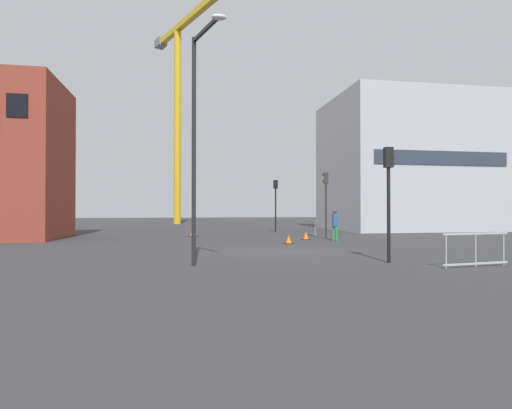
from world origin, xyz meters
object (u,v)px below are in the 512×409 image
object	(u,v)px
pedestrian_walking	(335,222)
traffic_light_verge	(389,185)
construction_crane	(179,91)
traffic_cone_orange	(193,232)
traffic_light_near	(326,194)
traffic_cone_on_verge	(306,236)
traffic_light_corner	(276,197)
streetlamp_tall	(197,128)
traffic_cone_striped	(289,240)

from	to	relation	value
pedestrian_walking	traffic_light_verge	bearing A→B (deg)	-100.31
construction_crane	traffic_cone_orange	bearing A→B (deg)	-87.39
construction_crane	traffic_light_verge	size ratio (longest dim) A/B	6.45
construction_crane	traffic_light_verge	distance (m)	43.65
construction_crane	traffic_light_near	distance (m)	33.22
construction_crane	pedestrian_walking	distance (m)	35.69
traffic_light_verge	traffic_cone_on_verge	bearing A→B (deg)	87.88
traffic_light_corner	traffic_cone_orange	xyz separation A→B (m)	(-6.74, -4.50, -2.51)
traffic_light_near	traffic_light_verge	bearing A→B (deg)	-99.38
traffic_light_verge	pedestrian_walking	distance (m)	10.23
traffic_light_corner	traffic_cone_on_verge	size ratio (longest dim) A/B	8.65
construction_crane	pedestrian_walking	world-z (taller)	construction_crane
streetlamp_tall	pedestrian_walking	size ratio (longest dim) A/B	4.06
traffic_cone_on_verge	traffic_cone_striped	xyz separation A→B (m)	(-1.80, -2.82, -0.01)
streetlamp_tall	pedestrian_walking	bearing A→B (deg)	49.80
traffic_light_near	traffic_cone_orange	bearing A→B (deg)	156.79
construction_crane	streetlamp_tall	world-z (taller)	construction_crane
traffic_light_verge	traffic_cone_orange	size ratio (longest dim) A/B	5.94
traffic_light_corner	traffic_light_near	size ratio (longest dim) A/B	1.02
traffic_light_verge	traffic_light_near	size ratio (longest dim) A/B	0.95
traffic_light_verge	traffic_cone_orange	world-z (taller)	traffic_light_verge
traffic_light_near	traffic_cone_on_verge	size ratio (longest dim) A/B	8.52
construction_crane	traffic_cone_striped	bearing A→B (deg)	-79.50
traffic_light_corner	traffic_cone_orange	bearing A→B (deg)	-146.30
traffic_cone_on_verge	traffic_light_near	bearing A→B (deg)	27.70
traffic_light_corner	pedestrian_walking	bearing A→B (deg)	-82.73
traffic_light_corner	traffic_cone_orange	distance (m)	8.49
streetlamp_tall	traffic_light_verge	xyz separation A→B (m)	(6.53, -0.08, -1.77)
traffic_light_near	traffic_cone_striped	xyz separation A→B (m)	(-3.37, -3.64, -2.57)
traffic_light_corner	streetlamp_tall	bearing A→B (deg)	-109.47
streetlamp_tall	traffic_light_near	xyz separation A→B (m)	(8.51, 11.93, -1.65)
construction_crane	traffic_cone_striped	xyz separation A→B (m)	(5.98, -32.26, -16.63)
construction_crane	traffic_cone_orange	distance (m)	30.07
traffic_light_near	traffic_cone_orange	size ratio (longest dim) A/B	6.24
traffic_light_near	traffic_cone_striped	size ratio (longest dim) A/B	9.02
streetlamp_tall	traffic_light_corner	distance (m)	21.21
pedestrian_walking	traffic_cone_orange	bearing A→B (deg)	145.20
traffic_cone_striped	construction_crane	bearing A→B (deg)	100.50
pedestrian_walking	traffic_cone_orange	size ratio (longest dim) A/B	2.74
streetlamp_tall	traffic_cone_orange	distance (m)	15.99
traffic_light_corner	construction_crane	bearing A→B (deg)	110.96
traffic_light_corner	traffic_light_verge	xyz separation A→B (m)	(-0.52, -20.02, -0.16)
traffic_cone_on_verge	construction_crane	bearing A→B (deg)	104.80
pedestrian_walking	traffic_light_corner	bearing A→B (deg)	97.27
streetlamp_tall	traffic_cone_striped	bearing A→B (deg)	58.16
traffic_cone_orange	traffic_light_corner	bearing A→B (deg)	33.70
traffic_light_near	streetlamp_tall	bearing A→B (deg)	-125.51
traffic_light_verge	pedestrian_walking	xyz separation A→B (m)	(1.81, 9.95, -1.59)
traffic_light_near	pedestrian_walking	world-z (taller)	traffic_light_near
streetlamp_tall	traffic_light_corner	bearing A→B (deg)	70.53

